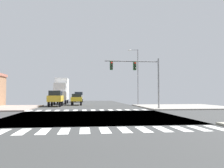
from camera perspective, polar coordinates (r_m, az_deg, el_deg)
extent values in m
cube|color=#343535|center=(18.91, -4.60, -8.13)|extent=(14.00, 90.00, 0.05)
cube|color=#343535|center=(18.91, -4.60, -8.13)|extent=(90.00, 12.00, 0.05)
cube|color=gray|center=(33.80, 17.17, -5.41)|extent=(12.00, 12.00, 0.14)
cube|color=white|center=(12.30, -26.14, -10.74)|extent=(0.50, 2.00, 0.01)
cube|color=white|center=(12.01, -21.55, -11.03)|extent=(0.50, 2.00, 0.01)
cube|color=white|center=(11.81, -16.75, -11.25)|extent=(0.50, 2.00, 0.01)
cube|color=white|center=(11.68, -11.81, -11.40)|extent=(0.50, 2.00, 0.01)
cube|color=white|center=(11.65, -6.81, -11.46)|extent=(0.50, 2.00, 0.01)
cube|color=white|center=(11.69, -1.80, -11.44)|extent=(0.50, 2.00, 0.01)
cube|color=white|center=(11.83, 3.13, -11.34)|extent=(0.50, 2.00, 0.01)
cube|color=white|center=(12.04, 7.91, -11.16)|extent=(0.50, 2.00, 0.01)
cube|color=white|center=(12.33, 12.48, -10.92)|extent=(0.50, 2.00, 0.01)
cube|color=white|center=(12.70, 16.82, -10.63)|extent=(0.50, 2.00, 0.01)
cube|color=white|center=(13.13, 20.88, -10.30)|extent=(0.50, 2.00, 0.01)
cube|color=white|center=(13.62, 24.66, -9.95)|extent=(0.50, 2.00, 0.01)
cube|color=white|center=(26.84, -19.93, -6.28)|extent=(0.50, 2.00, 0.01)
cube|color=white|center=(26.63, -17.82, -6.34)|extent=(0.50, 2.00, 0.01)
cube|color=white|center=(26.46, -15.68, -6.39)|extent=(0.50, 2.00, 0.01)
cube|color=white|center=(26.33, -13.51, -6.44)|extent=(0.50, 2.00, 0.01)
cube|color=white|center=(26.24, -11.33, -6.47)|extent=(0.50, 2.00, 0.01)
cube|color=white|center=(26.19, -9.13, -6.50)|extent=(0.50, 2.00, 0.01)
cube|color=white|center=(26.17, -6.93, -6.51)|extent=(0.50, 2.00, 0.01)
cube|color=white|center=(26.19, -4.73, -6.52)|extent=(0.50, 2.00, 0.01)
cube|color=white|center=(26.25, -2.53, -6.52)|extent=(0.50, 2.00, 0.01)
cube|color=white|center=(26.35, -0.35, -6.51)|extent=(0.50, 2.00, 0.01)
cube|color=white|center=(26.48, 1.81, -6.49)|extent=(0.50, 2.00, 0.01)
cube|color=white|center=(26.65, 3.95, -6.46)|extent=(0.50, 2.00, 0.01)
cube|color=white|center=(26.86, 6.06, -6.42)|extent=(0.50, 2.00, 0.01)
cube|color=white|center=(27.10, 8.13, -6.37)|extent=(0.50, 2.00, 0.01)
cylinder|color=gray|center=(27.98, 11.58, 0.05)|extent=(0.20, 0.20, 6.13)
cylinder|color=gray|center=(27.37, 5.01, 5.68)|extent=(6.52, 0.14, 0.14)
cube|color=#1E5123|center=(27.36, 5.69, 4.52)|extent=(0.32, 0.40, 1.00)
sphere|color=red|center=(27.17, 5.80, 5.23)|extent=(0.22, 0.22, 0.22)
sphere|color=black|center=(27.13, 5.80, 4.58)|extent=(0.22, 0.22, 0.22)
sphere|color=black|center=(27.09, 5.80, 3.93)|extent=(0.22, 0.22, 0.22)
cube|color=#1E5123|center=(26.89, -0.17, 4.63)|extent=(0.32, 0.40, 1.00)
sphere|color=red|center=(26.69, -0.10, 5.36)|extent=(0.22, 0.22, 0.22)
sphere|color=black|center=(26.65, -0.10, 4.70)|extent=(0.22, 0.22, 0.22)
sphere|color=black|center=(26.61, -0.10, 4.03)|extent=(0.22, 0.22, 0.22)
cylinder|color=gray|center=(37.88, 6.51, 1.70)|extent=(0.16, 0.16, 9.25)
cylinder|color=gray|center=(38.32, 5.45, 8.48)|extent=(1.40, 0.10, 0.10)
ellipsoid|color=silver|center=(38.17, 4.41, 8.44)|extent=(0.60, 0.32, 0.20)
cylinder|color=black|center=(41.18, -11.56, -4.49)|extent=(0.26, 0.80, 0.80)
cylinder|color=black|center=(41.38, -14.22, -4.45)|extent=(0.26, 0.80, 0.80)
cylinder|color=black|center=(46.06, -11.08, -4.29)|extent=(0.26, 0.80, 0.80)
cylinder|color=black|center=(46.24, -13.46, -4.26)|extent=(0.26, 0.80, 0.80)
cube|color=silver|center=(43.68, -12.55, -2.87)|extent=(2.40, 7.20, 1.49)
cube|color=white|center=(44.79, -12.39, -0.27)|extent=(2.30, 4.18, 2.56)
cube|color=silver|center=(41.55, -12.81, -0.84)|extent=(2.11, 2.02, 1.49)
cylinder|color=black|center=(52.09, -7.47, -4.14)|extent=(0.26, 0.74, 0.74)
cylinder|color=black|center=(52.13, -9.24, -4.13)|extent=(0.26, 0.74, 0.74)
cylinder|color=black|center=(55.56, -7.45, -4.05)|extent=(0.26, 0.74, 0.74)
cylinder|color=black|center=(55.59, -9.10, -4.03)|extent=(0.26, 0.74, 0.74)
cube|color=silver|center=(53.82, -8.31, -3.24)|extent=(2.00, 5.10, 0.86)
cube|color=black|center=(52.93, -8.32, -2.38)|extent=(1.76, 1.78, 0.75)
cylinder|color=black|center=(37.27, -7.77, -4.82)|extent=(0.26, 0.68, 0.68)
cylinder|color=black|center=(37.31, -9.99, -4.80)|extent=(0.26, 0.68, 0.68)
cylinder|color=black|center=(40.19, -7.72, -4.65)|extent=(0.26, 0.68, 0.68)
cylinder|color=black|center=(40.23, -9.78, -4.64)|extent=(0.26, 0.68, 0.68)
cube|color=gold|center=(38.72, -8.81, -3.73)|extent=(1.80, 4.30, 0.66)
cube|color=black|center=(38.71, -8.80, -2.85)|extent=(1.55, 2.24, 0.54)
cylinder|color=black|center=(33.62, -12.89, -4.97)|extent=(0.26, 0.74, 0.74)
cylinder|color=black|center=(33.82, -15.54, -4.92)|extent=(0.26, 0.74, 0.74)
cylinder|color=black|center=(36.73, -12.39, -4.77)|extent=(0.26, 0.74, 0.74)
cylinder|color=black|center=(36.91, -14.82, -4.73)|extent=(0.26, 0.74, 0.74)
cube|color=gold|center=(35.24, -13.89, -3.53)|extent=(1.96, 4.60, 0.88)
cube|color=black|center=(35.23, -13.87, -2.23)|extent=(1.69, 3.22, 0.72)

